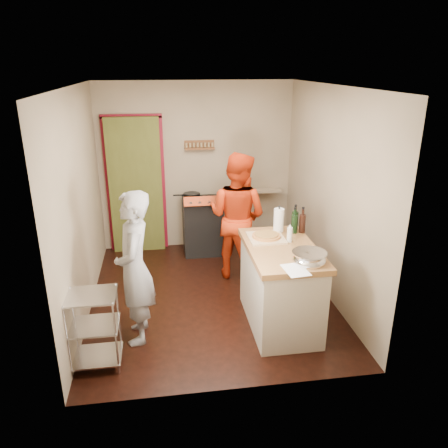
% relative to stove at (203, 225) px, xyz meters
% --- Properties ---
extents(floor, '(3.50, 3.50, 0.00)m').
position_rel_stove_xyz_m(floor, '(-0.05, -1.42, -0.45)').
color(floor, black).
rests_on(floor, ground).
extents(back_wall, '(3.00, 0.44, 2.60)m').
position_rel_stove_xyz_m(back_wall, '(-0.69, 0.36, 0.68)').
color(back_wall, tan).
rests_on(back_wall, ground).
extents(left_wall, '(0.04, 3.50, 2.60)m').
position_rel_stove_xyz_m(left_wall, '(-1.55, -1.42, 0.85)').
color(left_wall, tan).
rests_on(left_wall, ground).
extents(right_wall, '(0.04, 3.50, 2.60)m').
position_rel_stove_xyz_m(right_wall, '(1.45, -1.42, 0.85)').
color(right_wall, tan).
rests_on(right_wall, ground).
extents(ceiling, '(3.00, 3.50, 0.02)m').
position_rel_stove_xyz_m(ceiling, '(-0.05, -1.42, 2.16)').
color(ceiling, white).
rests_on(ceiling, back_wall).
extents(stove, '(0.60, 0.63, 1.00)m').
position_rel_stove_xyz_m(stove, '(0.00, 0.00, 0.00)').
color(stove, black).
rests_on(stove, ground).
extents(wire_shelving, '(0.48, 0.40, 0.80)m').
position_rel_stove_xyz_m(wire_shelving, '(-1.33, -2.62, -0.01)').
color(wire_shelving, silver).
rests_on(wire_shelving, ground).
extents(island, '(0.76, 1.36, 1.26)m').
position_rel_stove_xyz_m(island, '(0.66, -2.16, 0.05)').
color(island, beige).
rests_on(island, ground).
extents(person_stripe, '(0.40, 0.61, 1.66)m').
position_rel_stove_xyz_m(person_stripe, '(-0.93, -2.20, 0.38)').
color(person_stripe, '#B5B4BA').
rests_on(person_stripe, ground).
extents(person_red, '(1.08, 1.05, 1.75)m').
position_rel_stove_xyz_m(person_red, '(0.39, -0.88, 0.43)').
color(person_red, red).
rests_on(person_red, ground).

